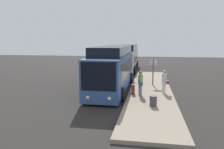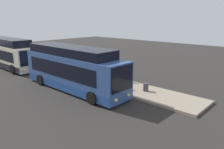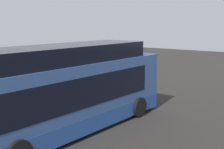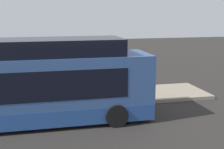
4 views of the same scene
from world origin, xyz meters
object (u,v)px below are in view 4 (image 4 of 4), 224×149
(trash_bin, at_px, (121,88))
(passenger_boarding, at_px, (77,82))
(bus_lead, at_px, (24,86))
(sign_post, at_px, (1,73))
(suitcase, at_px, (74,97))
(passenger_waiting, at_px, (57,77))

(trash_bin, bearing_deg, passenger_boarding, -161.21)
(bus_lead, distance_m, sign_post, 3.70)
(bus_lead, xyz_separation_m, sign_post, (-1.34, 3.45, -0.02))
(bus_lead, height_order, trash_bin, bus_lead)
(suitcase, distance_m, sign_post, 4.10)
(suitcase, bearing_deg, passenger_boarding, 63.63)
(passenger_boarding, height_order, passenger_waiting, passenger_boarding)
(suitcase, height_order, trash_bin, suitcase)
(passenger_waiting, bearing_deg, bus_lead, -92.30)
(passenger_waiting, bearing_deg, trash_bin, 5.13)
(bus_lead, bearing_deg, suitcase, 39.96)
(passenger_boarding, xyz_separation_m, trash_bin, (2.65, 0.90, -0.66))
(passenger_boarding, distance_m, trash_bin, 2.88)
(bus_lead, distance_m, passenger_waiting, 4.60)
(sign_post, bearing_deg, trash_bin, -0.52)
(suitcase, bearing_deg, trash_bin, 26.43)
(passenger_waiting, bearing_deg, passenger_boarding, -43.36)
(passenger_boarding, bearing_deg, bus_lead, -51.00)
(passenger_boarding, bearing_deg, suitcase, -31.29)
(bus_lead, xyz_separation_m, suitcase, (2.31, 1.93, -1.14))
(suitcase, distance_m, trash_bin, 3.27)
(bus_lead, xyz_separation_m, trash_bin, (5.24, 3.39, -1.18))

